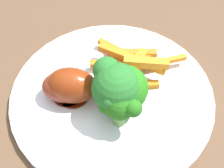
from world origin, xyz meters
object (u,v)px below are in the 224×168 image
object	(u,v)px
broccoli_floret_back	(117,86)
chicken_drumstick_near	(75,86)
dinner_plate	(112,95)
chicken_drumstick_far	(70,87)
carrot_fries_pile	(134,63)
broccoli_floret_middle	(120,102)
broccoli_floret_front	(124,89)

from	to	relation	value
broccoli_floret_back	chicken_drumstick_near	xyz separation A→B (m)	(-0.05, 0.02, -0.02)
dinner_plate	chicken_drumstick_far	world-z (taller)	chicken_drumstick_far
carrot_fries_pile	dinner_plate	bearing A→B (deg)	-129.65
broccoli_floret_middle	chicken_drumstick_near	world-z (taller)	broccoli_floret_middle
broccoli_floret_front	chicken_drumstick_far	bearing A→B (deg)	161.30
chicken_drumstick_near	broccoli_floret_back	bearing A→B (deg)	-21.91
broccoli_floret_front	chicken_drumstick_near	bearing A→B (deg)	161.40
broccoli_floret_back	chicken_drumstick_far	distance (m)	0.07
carrot_fries_pile	broccoli_floret_back	bearing A→B (deg)	-113.72
broccoli_floret_front	carrot_fries_pile	distance (m)	0.07
dinner_plate	broccoli_floret_front	distance (m)	0.06
broccoli_floret_middle	chicken_drumstick_far	bearing A→B (deg)	146.21
broccoli_floret_front	carrot_fries_pile	xyz separation A→B (m)	(0.02, 0.07, -0.03)
broccoli_floret_back	chicken_drumstick_near	distance (m)	0.06
carrot_fries_pile	broccoli_floret_middle	bearing A→B (deg)	-107.14
dinner_plate	broccoli_floret_front	bearing A→B (deg)	-62.46
dinner_plate	broccoli_floret_back	size ratio (longest dim) A/B	3.59
broccoli_floret_front	broccoli_floret_back	world-z (taller)	broccoli_floret_back
dinner_plate	broccoli_floret_back	distance (m)	0.06
carrot_fries_pile	chicken_drumstick_far	size ratio (longest dim) A/B	1.28
broccoli_floret_front	chicken_drumstick_far	size ratio (longest dim) A/B	0.65
dinner_plate	broccoli_floret_back	xyz separation A→B (m)	(0.00, -0.03, 0.05)
chicken_drumstick_near	broccoli_floret_middle	bearing A→B (deg)	-35.43
broccoli_floret_front	carrot_fries_pile	world-z (taller)	broccoli_floret_front
broccoli_floret_back	dinner_plate	bearing A→B (deg)	99.80
broccoli_floret_front	chicken_drumstick_far	xyz separation A→B (m)	(-0.07, 0.02, -0.02)
broccoli_floret_back	chicken_drumstick_far	world-z (taller)	broccoli_floret_back
broccoli_floret_middle	chicken_drumstick_near	xyz separation A→B (m)	(-0.06, 0.04, -0.02)
broccoli_floret_front	chicken_drumstick_near	size ratio (longest dim) A/B	0.59
broccoli_floret_front	chicken_drumstick_far	distance (m)	0.08
carrot_fries_pile	chicken_drumstick_near	size ratio (longest dim) A/B	1.17
broccoli_floret_front	chicken_drumstick_far	world-z (taller)	broccoli_floret_front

